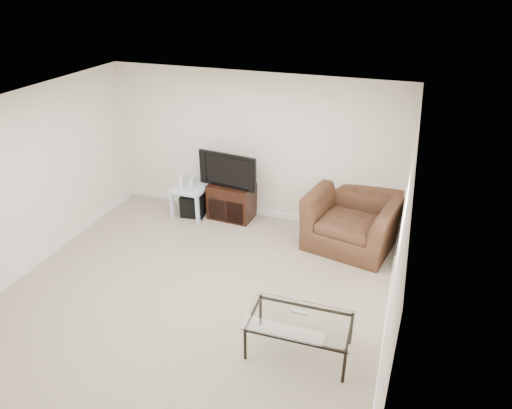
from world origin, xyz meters
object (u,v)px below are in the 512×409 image
(side_table, at_px, (191,201))
(subwoofer, at_px, (194,204))
(tv_stand, at_px, (232,201))
(recliner, at_px, (353,212))
(television, at_px, (230,169))
(coffee_table, at_px, (299,336))

(side_table, height_order, subwoofer, side_table)
(tv_stand, xyz_separation_m, recliner, (2.10, -0.23, 0.27))
(tv_stand, distance_m, subwoofer, 0.70)
(television, height_order, subwoofer, television)
(subwoofer, distance_m, recliner, 2.81)
(tv_stand, xyz_separation_m, coffee_table, (1.91, -2.73, -0.08))
(television, relative_size, coffee_table, 0.83)
(subwoofer, bearing_deg, television, 8.87)
(tv_stand, xyz_separation_m, television, (-0.00, -0.03, 0.61))
(tv_stand, bearing_deg, subwoofer, -165.51)
(recliner, xyz_separation_m, coffee_table, (-0.20, -2.50, -0.35))
(television, height_order, recliner, television)
(subwoofer, xyz_separation_m, recliner, (2.78, -0.09, 0.39))
(side_table, xyz_separation_m, coffee_table, (2.62, -2.58, -0.04))
(television, bearing_deg, recliner, 1.25)
(television, bearing_deg, coffee_table, -48.14)
(tv_stand, xyz_separation_m, subwoofer, (-0.68, -0.14, -0.13))
(side_table, bearing_deg, tv_stand, 12.52)
(television, bearing_deg, side_table, -163.23)
(subwoofer, bearing_deg, coffee_table, -45.15)
(recliner, height_order, coffee_table, recliner)
(coffee_table, bearing_deg, side_table, 135.45)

